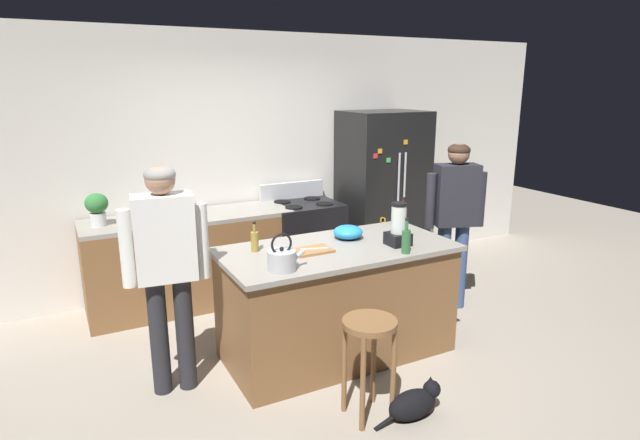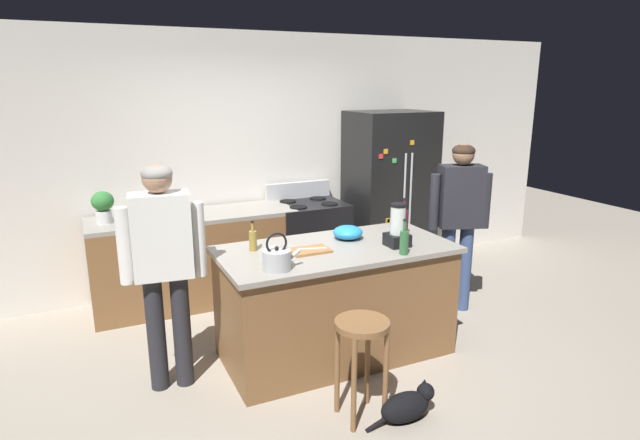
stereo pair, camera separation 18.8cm
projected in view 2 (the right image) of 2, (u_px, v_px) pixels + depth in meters
The scene contains 19 objects.
ground_plane at pixel (335, 352), 4.38m from camera, with size 14.00×14.00×0.00m, color #9E9384.
back_wall at pixel (256, 161), 5.75m from camera, with size 8.00×0.10×2.70m, color silver.
kitchen_island at pixel (336, 301), 4.26m from camera, with size 1.86×0.92×0.92m.
back_counter_run at pixel (196, 258), 5.29m from camera, with size 2.00×0.64×0.92m.
refrigerator at pixel (389, 194), 6.04m from camera, with size 0.90×0.73×1.87m.
stove_range at pixel (309, 243), 5.77m from camera, with size 0.76×0.65×1.10m.
person_by_island_left at pixel (163, 257), 3.66m from camera, with size 0.60×0.27×1.66m.
person_by_sink_right at pixel (459, 212), 4.97m from camera, with size 0.59×0.34×1.64m.
bar_stool at pixel (362, 344), 3.41m from camera, with size 0.36×0.36×0.70m.
cat at pixel (407, 405), 3.48m from camera, with size 0.52×0.18×0.26m.
potted_plant at pixel (103, 205), 4.80m from camera, with size 0.20×0.20×0.30m.
blender_appliance at pixel (398, 228), 4.14m from camera, with size 0.17×0.17×0.35m.
bottle_vinegar at pixel (253, 240), 4.04m from camera, with size 0.06×0.06×0.24m.
bottle_olive_oil at pixel (404, 242), 3.95m from camera, with size 0.07×0.07×0.28m.
bottle_wine at pixel (404, 221), 4.47m from camera, with size 0.08×0.08×0.32m.
mixing_bowl at pixel (348, 232), 4.35m from camera, with size 0.25×0.25×0.11m, color #268CD8.
tea_kettle at pixel (277, 259), 3.63m from camera, with size 0.28×0.20×0.27m.
cutting_board at pixel (310, 250), 4.03m from camera, with size 0.30×0.20×0.02m, color #9E6B3D.
chef_knife at pixel (312, 248), 4.04m from camera, with size 0.22×0.03×0.01m, color #B7BABF.
Camera 2 is at (-1.78, -3.53, 2.18)m, focal length 29.49 mm.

